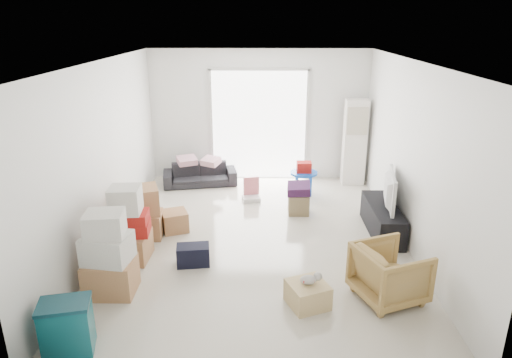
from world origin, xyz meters
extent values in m
cube|color=beige|center=(0.00, 0.00, -0.12)|extent=(4.50, 6.00, 0.24)
cube|color=white|center=(0.00, 0.00, 2.82)|extent=(4.50, 6.00, 0.24)
cube|color=white|center=(0.00, 3.12, 1.35)|extent=(4.50, 0.24, 2.70)
cube|color=white|center=(0.00, -3.12, 1.35)|extent=(4.50, 0.24, 2.70)
cube|color=white|center=(-2.37, 0.00, 1.35)|extent=(0.24, 6.00, 2.70)
cube|color=white|center=(2.37, 0.00, 1.35)|extent=(0.24, 6.00, 2.70)
cube|color=white|center=(0.00, 2.98, 1.15)|extent=(2.00, 0.01, 2.30)
cube|color=silver|center=(-1.00, 2.97, 1.15)|extent=(0.06, 0.04, 2.30)
cube|color=silver|center=(1.00, 2.97, 1.15)|extent=(0.06, 0.04, 2.30)
cube|color=silver|center=(0.00, 2.97, 2.30)|extent=(2.10, 0.04, 0.06)
cube|color=white|center=(1.95, 2.65, 0.88)|extent=(0.45, 0.30, 1.75)
cube|color=black|center=(2.00, 0.31, 0.23)|extent=(0.42, 1.38, 0.46)
imported|color=black|center=(2.00, 0.31, 0.52)|extent=(0.72, 1.05, 0.13)
imported|color=#28272C|center=(-1.21, 2.50, 0.29)|extent=(1.54, 0.70, 0.58)
cube|color=#DDA1AB|center=(-1.47, 2.50, 0.64)|extent=(0.50, 0.46, 0.13)
cube|color=#DDA1AB|center=(-0.97, 2.45, 0.63)|extent=(0.40, 0.37, 0.11)
imported|color=#9E7D46|center=(1.63, -1.54, 0.38)|extent=(0.92, 0.95, 0.77)
cube|color=#0D4F57|center=(-1.90, -2.54, 0.14)|extent=(0.55, 0.44, 0.27)
cube|color=#0D4F57|center=(-1.90, -2.54, 0.41)|extent=(0.55, 0.44, 0.27)
cube|color=#0C333D|center=(-1.90, -2.54, 0.56)|extent=(0.57, 0.45, 0.04)
cube|color=#AE774E|center=(-1.80, -1.46, 0.22)|extent=(0.59, 0.49, 0.44)
cube|color=white|center=(-1.80, -1.46, 0.62)|extent=(0.60, 0.52, 0.35)
cube|color=white|center=(-1.80, -1.46, 0.94)|extent=(0.49, 0.44, 0.30)
cube|color=#AE774E|center=(-1.80, -0.61, 0.19)|extent=(0.55, 0.55, 0.39)
cube|color=red|center=(-1.80, -0.61, 0.48)|extent=(0.62, 0.45, 0.18)
cube|color=red|center=(-1.80, -0.61, 0.64)|extent=(0.59, 0.41, 0.16)
cube|color=white|center=(-1.80, -0.61, 0.91)|extent=(0.44, 0.42, 0.37)
cube|color=#AE774E|center=(-1.77, 0.11, 0.20)|extent=(0.58, 0.49, 0.40)
cube|color=#AE774E|center=(-1.77, 0.11, 0.61)|extent=(0.60, 0.60, 0.42)
cube|color=#AE774E|center=(-1.34, 0.33, 0.16)|extent=(0.51, 0.51, 0.33)
cube|color=black|center=(-0.88, -0.76, 0.14)|extent=(0.48, 0.33, 0.29)
cube|color=olive|center=(0.72, 1.06, 0.18)|extent=(0.36, 0.36, 0.36)
cube|color=#411C46|center=(0.72, 1.06, 0.43)|extent=(0.43, 0.43, 0.14)
cylinder|color=blue|center=(0.88, 1.98, 0.44)|extent=(0.53, 0.53, 0.04)
cylinder|color=blue|center=(1.01, 2.12, 0.21)|extent=(0.04, 0.04, 0.42)
cylinder|color=blue|center=(0.74, 2.12, 0.21)|extent=(0.04, 0.04, 0.42)
cylinder|color=blue|center=(0.74, 1.85, 0.21)|extent=(0.04, 0.04, 0.42)
cylinder|color=blue|center=(1.01, 1.85, 0.21)|extent=(0.04, 0.04, 0.42)
cube|color=red|center=(0.88, 1.98, 0.56)|extent=(0.28, 0.22, 0.20)
cube|color=silver|center=(-0.13, 1.63, 0.04)|extent=(0.37, 0.34, 0.08)
cube|color=#E8717E|center=(-0.13, 1.75, 0.25)|extent=(0.30, 0.10, 0.35)
cube|color=#D7C17C|center=(0.63, -1.69, 0.15)|extent=(0.57, 0.57, 0.29)
ellipsoid|color=#B2ADA8|center=(0.63, -1.69, 0.35)|extent=(0.20, 0.14, 0.11)
cube|color=red|center=(0.63, -1.69, 0.35)|extent=(0.14, 0.12, 0.03)
sphere|color=#B2ADA8|center=(0.74, -1.66, 0.37)|extent=(0.11, 0.11, 0.11)
camera|label=1|loc=(0.09, -6.38, 3.25)|focal=32.00mm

